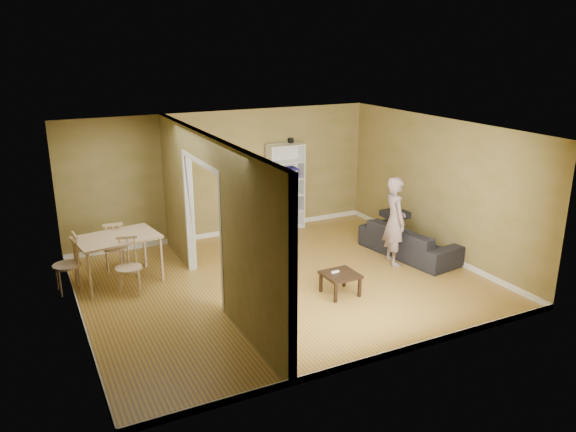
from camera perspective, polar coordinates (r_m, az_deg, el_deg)
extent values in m
plane|color=gold|center=(9.61, -0.54, -6.75)|extent=(6.50, 6.50, 0.00)
plane|color=white|center=(8.86, -0.59, 8.77)|extent=(6.50, 6.50, 0.00)
plane|color=#9C8150|center=(11.60, -6.51, 4.20)|extent=(6.50, 0.00, 6.50)
plane|color=#9C8150|center=(6.92, 9.45, -5.21)|extent=(6.50, 0.00, 6.50)
plane|color=#9C8150|center=(8.34, -21.12, -2.22)|extent=(0.00, 5.50, 5.50)
plane|color=#9C8150|center=(10.91, 15.00, 2.85)|extent=(0.00, 5.50, 5.50)
cube|color=black|center=(12.01, 0.28, 7.68)|extent=(0.10, 0.10, 0.10)
imported|color=black|center=(10.88, 12.21, -2.03)|extent=(2.13, 1.15, 0.77)
imported|color=slate|center=(10.27, 10.84, 0.26)|extent=(0.80, 0.69, 1.92)
cube|color=white|center=(11.86, -1.92, 2.74)|extent=(0.02, 0.34, 1.86)
cube|color=white|center=(12.18, 1.35, 3.14)|extent=(0.02, 0.34, 1.86)
cube|color=white|center=(12.15, -0.60, 3.11)|extent=(0.78, 0.02, 1.86)
cube|color=white|center=(12.27, -0.26, -1.17)|extent=(0.74, 0.34, 0.02)
cube|color=white|center=(12.16, -0.26, 0.45)|extent=(0.74, 0.34, 0.02)
cube|color=white|center=(12.06, -0.27, 2.11)|extent=(0.74, 0.34, 0.02)
cube|color=white|center=(11.97, -0.27, 3.79)|extent=(0.74, 0.34, 0.02)
cube|color=white|center=(11.89, -0.27, 5.49)|extent=(0.74, 0.34, 0.02)
cube|color=white|center=(11.82, -0.27, 7.21)|extent=(0.74, 0.34, 0.02)
cube|color=navy|center=(12.13, -0.27, 1.00)|extent=(0.43, 0.28, 0.22)
cube|color=#187C56|center=(12.02, -0.33, 2.63)|extent=(0.41, 0.27, 0.21)
cube|color=#18174D|center=(11.95, -0.15, 4.37)|extent=(0.44, 0.29, 0.22)
cube|color=black|center=(9.09, 5.35, -5.96)|extent=(0.54, 0.54, 0.04)
cube|color=black|center=(8.88, 4.83, -7.80)|extent=(0.05, 0.05, 0.32)
cube|color=black|center=(9.10, 7.28, -7.23)|extent=(0.05, 0.05, 0.32)
cube|color=black|center=(9.23, 3.38, -6.75)|extent=(0.05, 0.05, 0.32)
cube|color=black|center=(9.44, 5.77, -6.23)|extent=(0.05, 0.05, 0.32)
cube|color=white|center=(9.10, 4.81, -5.67)|extent=(0.13, 0.04, 0.03)
cube|color=#C6B190|center=(9.76, -17.01, -2.11)|extent=(1.31, 0.87, 0.04)
cylinder|color=#C6B190|center=(9.48, -19.97, -5.64)|extent=(0.05, 0.05, 0.78)
cylinder|color=#C6B190|center=(9.65, -12.89, -4.59)|extent=(0.05, 0.05, 0.78)
cylinder|color=#C6B190|center=(10.19, -20.51, -4.09)|extent=(0.05, 0.05, 0.78)
cylinder|color=#C6B190|center=(10.35, -13.92, -3.14)|extent=(0.05, 0.05, 0.78)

